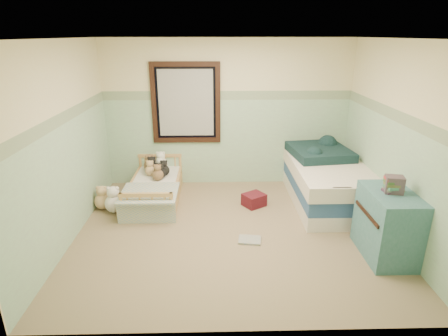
{
  "coord_description": "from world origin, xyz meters",
  "views": [
    {
      "loc": [
        -0.21,
        -4.42,
        2.55
      ],
      "look_at": [
        -0.09,
        0.35,
        0.8
      ],
      "focal_mm": 29.4,
      "sensor_mm": 36.0,
      "label": 1
    }
  ],
  "objects_px": {
    "twin_bed_frame": "(324,194)",
    "dresser": "(387,225)",
    "plush_floor_cream": "(114,203)",
    "toddler_bed_frame": "(155,194)",
    "plush_floor_tan": "(103,201)",
    "red_pillow": "(254,200)",
    "floor_book": "(250,240)"
  },
  "relations": [
    {
      "from": "twin_bed_frame",
      "to": "dresser",
      "type": "bearing_deg",
      "value": -79.96
    },
    {
      "from": "plush_floor_cream",
      "to": "dresser",
      "type": "height_order",
      "value": "dresser"
    },
    {
      "from": "toddler_bed_frame",
      "to": "dresser",
      "type": "height_order",
      "value": "dresser"
    },
    {
      "from": "plush_floor_tan",
      "to": "dresser",
      "type": "height_order",
      "value": "dresser"
    },
    {
      "from": "plush_floor_cream",
      "to": "twin_bed_frame",
      "type": "bearing_deg",
      "value": 6.04
    },
    {
      "from": "red_pillow",
      "to": "toddler_bed_frame",
      "type": "bearing_deg",
      "value": 171.05
    },
    {
      "from": "plush_floor_cream",
      "to": "twin_bed_frame",
      "type": "height_order",
      "value": "plush_floor_cream"
    },
    {
      "from": "twin_bed_frame",
      "to": "red_pillow",
      "type": "height_order",
      "value": "twin_bed_frame"
    },
    {
      "from": "plush_floor_cream",
      "to": "floor_book",
      "type": "height_order",
      "value": "plush_floor_cream"
    },
    {
      "from": "plush_floor_tan",
      "to": "twin_bed_frame",
      "type": "xyz_separation_m",
      "value": [
        3.5,
        0.24,
        -0.02
      ]
    },
    {
      "from": "dresser",
      "to": "floor_book",
      "type": "distance_m",
      "value": 1.69
    },
    {
      "from": "plush_floor_tan",
      "to": "toddler_bed_frame",
      "type": "bearing_deg",
      "value": 22.1
    },
    {
      "from": "plush_floor_cream",
      "to": "twin_bed_frame",
      "type": "xyz_separation_m",
      "value": [
        3.3,
        0.35,
        -0.03
      ]
    },
    {
      "from": "plush_floor_cream",
      "to": "plush_floor_tan",
      "type": "xyz_separation_m",
      "value": [
        -0.2,
        0.11,
        -0.01
      ]
    },
    {
      "from": "dresser",
      "to": "floor_book",
      "type": "relative_size",
      "value": 2.88
    },
    {
      "from": "toddler_bed_frame",
      "to": "twin_bed_frame",
      "type": "bearing_deg",
      "value": -1.44
    },
    {
      "from": "toddler_bed_frame",
      "to": "floor_book",
      "type": "bearing_deg",
      "value": -42.35
    },
    {
      "from": "toddler_bed_frame",
      "to": "floor_book",
      "type": "relative_size",
      "value": 5.33
    },
    {
      "from": "toddler_bed_frame",
      "to": "red_pillow",
      "type": "relative_size",
      "value": 4.93
    },
    {
      "from": "plush_floor_tan",
      "to": "plush_floor_cream",
      "type": "bearing_deg",
      "value": -29.01
    },
    {
      "from": "plush_floor_tan",
      "to": "dresser",
      "type": "xyz_separation_m",
      "value": [
        3.78,
        -1.35,
        0.29
      ]
    },
    {
      "from": "twin_bed_frame",
      "to": "dresser",
      "type": "xyz_separation_m",
      "value": [
        0.28,
        -1.59,
        0.3
      ]
    },
    {
      "from": "twin_bed_frame",
      "to": "plush_floor_cream",
      "type": "bearing_deg",
      "value": -173.96
    },
    {
      "from": "floor_book",
      "to": "red_pillow",
      "type": "bearing_deg",
      "value": 90.45
    },
    {
      "from": "plush_floor_tan",
      "to": "twin_bed_frame",
      "type": "relative_size",
      "value": 0.12
    },
    {
      "from": "toddler_bed_frame",
      "to": "plush_floor_cream",
      "type": "xyz_separation_m",
      "value": [
        -0.55,
        -0.42,
        0.04
      ]
    },
    {
      "from": "floor_book",
      "to": "plush_floor_cream",
      "type": "bearing_deg",
      "value": 164.97
    },
    {
      "from": "dresser",
      "to": "floor_book",
      "type": "bearing_deg",
      "value": 167.53
    },
    {
      "from": "plush_floor_tan",
      "to": "red_pillow",
      "type": "bearing_deg",
      "value": 1.35
    },
    {
      "from": "red_pillow",
      "to": "floor_book",
      "type": "xyz_separation_m",
      "value": [
        -0.16,
        -1.05,
        -0.08
      ]
    },
    {
      "from": "red_pillow",
      "to": "plush_floor_tan",
      "type": "bearing_deg",
      "value": -178.65
    },
    {
      "from": "red_pillow",
      "to": "plush_floor_cream",
      "type": "bearing_deg",
      "value": -175.5
    }
  ]
}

